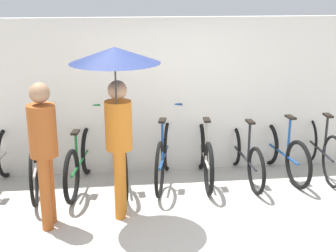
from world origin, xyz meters
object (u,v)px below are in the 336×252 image
(parked_bicycle_1, at_px, (37,162))
(parked_bicycle_3, at_px, (123,159))
(parked_bicycle_4, at_px, (164,155))
(parked_bicycle_7, at_px, (282,152))
(parked_bicycle_2, at_px, (80,161))
(pedestrian_leading, at_px, (43,144))
(parked_bicycle_8, at_px, (320,148))
(parked_bicycle_6, at_px, (244,155))
(parked_bicycle_5, at_px, (204,155))
(pedestrian_center, at_px, (116,86))

(parked_bicycle_1, bearing_deg, parked_bicycle_3, -93.12)
(parked_bicycle_1, xyz_separation_m, parked_bicycle_4, (1.78, 0.03, 0.01))
(parked_bicycle_7, bearing_deg, parked_bicycle_3, 83.69)
(parked_bicycle_7, bearing_deg, parked_bicycle_4, 83.86)
(parked_bicycle_2, bearing_deg, pedestrian_leading, 173.36)
(parked_bicycle_4, relative_size, parked_bicycle_8, 0.98)
(parked_bicycle_7, xyz_separation_m, pedestrian_leading, (-3.28, -1.20, 0.66))
(parked_bicycle_6, relative_size, parked_bicycle_8, 1.00)
(parked_bicycle_2, bearing_deg, parked_bicycle_1, 98.80)
(parked_bicycle_5, bearing_deg, parked_bicycle_8, -84.02)
(pedestrian_leading, bearing_deg, parked_bicycle_7, -153.28)
(parked_bicycle_2, xyz_separation_m, parked_bicycle_5, (1.78, 0.04, 0.00))
(parked_bicycle_6, bearing_deg, parked_bicycle_7, -87.59)
(parked_bicycle_6, height_order, parked_bicycle_7, parked_bicycle_7)
(parked_bicycle_1, bearing_deg, pedestrian_leading, -169.81)
(parked_bicycle_2, xyz_separation_m, parked_bicycle_4, (1.19, 0.03, 0.02))
(parked_bicycle_1, height_order, parked_bicycle_4, parked_bicycle_4)
(parked_bicycle_1, xyz_separation_m, parked_bicycle_7, (3.57, 0.09, -0.03))
(parked_bicycle_5, height_order, pedestrian_leading, pedestrian_leading)
(parked_bicycle_1, bearing_deg, parked_bicycle_7, -92.89)
(parked_bicycle_3, bearing_deg, pedestrian_leading, 139.87)
(parked_bicycle_6, bearing_deg, pedestrian_center, 117.85)
(parked_bicycle_1, bearing_deg, parked_bicycle_6, -93.53)
(parked_bicycle_7, bearing_deg, parked_bicycle_1, 83.57)
(pedestrian_center, bearing_deg, parked_bicycle_8, -152.64)
(parked_bicycle_6, bearing_deg, parked_bicycle_1, 88.61)
(parked_bicycle_5, bearing_deg, pedestrian_leading, 122.85)
(pedestrian_center, bearing_deg, parked_bicycle_6, -143.04)
(pedestrian_center, bearing_deg, parked_bicycle_4, -114.79)
(parked_bicycle_7, distance_m, parked_bicycle_8, 0.60)
(parked_bicycle_6, height_order, pedestrian_leading, pedestrian_leading)
(pedestrian_leading, bearing_deg, parked_bicycle_5, -144.50)
(parked_bicycle_2, distance_m, pedestrian_leading, 1.32)
(parked_bicycle_2, xyz_separation_m, parked_bicycle_7, (2.97, 0.09, -0.01))
(parked_bicycle_4, height_order, pedestrian_center, pedestrian_center)
(parked_bicycle_1, xyz_separation_m, pedestrian_center, (1.13, -1.02, 1.26))
(parked_bicycle_2, distance_m, parked_bicycle_3, 0.59)
(parked_bicycle_6, relative_size, pedestrian_leading, 1.00)
(pedestrian_leading, bearing_deg, parked_bicycle_2, -98.87)
(parked_bicycle_3, height_order, pedestrian_leading, pedestrian_leading)
(parked_bicycle_7, height_order, pedestrian_leading, pedestrian_leading)
(pedestrian_leading, bearing_deg, pedestrian_center, -167.34)
(pedestrian_leading, bearing_deg, parked_bicycle_8, -155.95)
(pedestrian_leading, height_order, pedestrian_center, pedestrian_center)
(parked_bicycle_1, height_order, parked_bicycle_8, parked_bicycle_8)
(parked_bicycle_4, distance_m, pedestrian_leading, 1.99)
(pedestrian_leading, relative_size, pedestrian_center, 0.82)
(parked_bicycle_1, bearing_deg, pedestrian_center, -136.48)
(parked_bicycle_1, distance_m, parked_bicycle_5, 2.38)
(parked_bicycle_2, xyz_separation_m, pedestrian_center, (0.53, -1.02, 1.28))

